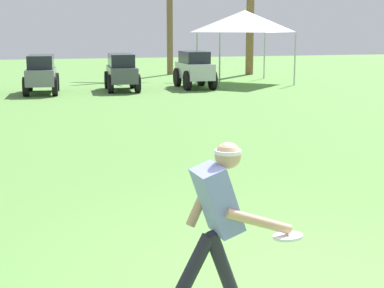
{
  "coord_description": "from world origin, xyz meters",
  "views": [
    {
      "loc": [
        -2.16,
        -4.5,
        2.31
      ],
      "look_at": [
        -0.26,
        2.31,
        0.9
      ],
      "focal_mm": 55.0,
      "sensor_mm": 36.0,
      "label": 1
    }
  ],
  "objects_px": {
    "parked_car_slot_b": "(41,73)",
    "frisbee_in_flight": "(288,236)",
    "parked_car_slot_c": "(121,71)",
    "event_tent": "(244,21)",
    "parked_car_slot_d": "(194,69)",
    "frisbee_thrower": "(217,221)"
  },
  "relations": [
    {
      "from": "parked_car_slot_b",
      "to": "frisbee_in_flight",
      "type": "bearing_deg",
      "value": -85.2
    },
    {
      "from": "parked_car_slot_c",
      "to": "event_tent",
      "type": "bearing_deg",
      "value": 17.37
    },
    {
      "from": "parked_car_slot_d",
      "to": "event_tent",
      "type": "bearing_deg",
      "value": 31.01
    },
    {
      "from": "parked_car_slot_c",
      "to": "event_tent",
      "type": "xyz_separation_m",
      "value": [
        5.43,
        1.7,
        1.82
      ]
    },
    {
      "from": "event_tent",
      "to": "frisbee_thrower",
      "type": "bearing_deg",
      "value": -111.16
    },
    {
      "from": "parked_car_slot_d",
      "to": "frisbee_thrower",
      "type": "bearing_deg",
      "value": -105.29
    },
    {
      "from": "parked_car_slot_d",
      "to": "event_tent",
      "type": "height_order",
      "value": "event_tent"
    },
    {
      "from": "parked_car_slot_b",
      "to": "parked_car_slot_c",
      "type": "distance_m",
      "value": 2.88
    },
    {
      "from": "frisbee_thrower",
      "to": "parked_car_slot_b",
      "type": "bearing_deg",
      "value": 93.03
    },
    {
      "from": "frisbee_in_flight",
      "to": "parked_car_slot_b",
      "type": "bearing_deg",
      "value": 94.8
    },
    {
      "from": "frisbee_thrower",
      "to": "frisbee_in_flight",
      "type": "xyz_separation_m",
      "value": [
        0.55,
        -0.16,
        -0.13
      ]
    },
    {
      "from": "parked_car_slot_d",
      "to": "event_tent",
      "type": "xyz_separation_m",
      "value": [
        2.6,
        1.56,
        1.8
      ]
    },
    {
      "from": "parked_car_slot_c",
      "to": "frisbee_thrower",
      "type": "bearing_deg",
      "value": -96.43
    },
    {
      "from": "frisbee_in_flight",
      "to": "event_tent",
      "type": "xyz_separation_m",
      "value": [
        6.85,
        19.26,
        1.87
      ]
    },
    {
      "from": "frisbee_thrower",
      "to": "parked_car_slot_b",
      "type": "height_order",
      "value": "frisbee_thrower"
    },
    {
      "from": "frisbee_in_flight",
      "to": "parked_car_slot_b",
      "type": "distance_m",
      "value": 17.42
    },
    {
      "from": "frisbee_in_flight",
      "to": "event_tent",
      "type": "height_order",
      "value": "event_tent"
    },
    {
      "from": "parked_car_slot_b",
      "to": "event_tent",
      "type": "relative_size",
      "value": 0.74
    },
    {
      "from": "frisbee_thrower",
      "to": "event_tent",
      "type": "distance_m",
      "value": 20.55
    },
    {
      "from": "parked_car_slot_d",
      "to": "event_tent",
      "type": "relative_size",
      "value": 0.71
    },
    {
      "from": "event_tent",
      "to": "frisbee_in_flight",
      "type": "bearing_deg",
      "value": -109.57
    },
    {
      "from": "frisbee_thrower",
      "to": "parked_car_slot_d",
      "type": "distance_m",
      "value": 18.18
    }
  ]
}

